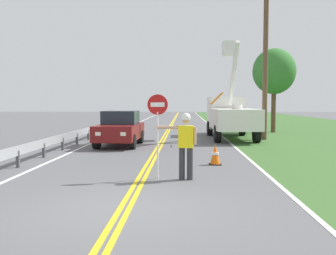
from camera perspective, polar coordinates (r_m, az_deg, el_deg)
The scene contains 14 objects.
ground_plane at distance 7.84m, azimuth -6.43°, elevation -11.85°, with size 160.00×160.00×0.00m, color #5B5B5E.
grass_verge_right at distance 29.46m, azimuth 23.09°, elevation -0.66°, with size 16.00×110.00×0.01m, color #3D662D.
centerline_yellow_left at distance 27.58m, azimuth -0.27°, elevation -0.63°, with size 0.11×110.00×0.01m, color yellow.
centerline_yellow_right at distance 27.57m, azimuth 0.10°, elevation -0.64°, with size 0.11×110.00×0.01m, color yellow.
edge_line_right at distance 27.65m, azimuth 7.39°, elevation -0.65°, with size 0.12×110.00×0.01m, color silver.
edge_line_left at distance 27.96m, azimuth -7.48°, elevation -0.61°, with size 0.12×110.00×0.01m, color silver.
flagger_worker at distance 10.41m, azimuth 2.64°, elevation -2.11°, with size 1.08×0.27×1.83m.
stop_sign_paddle at distance 10.45m, azimuth -1.56°, elevation 1.56°, with size 0.56×0.04×2.33m.
utility_bucket_truck at distance 22.88m, azimuth 9.24°, elevation 1.97°, with size 2.67×6.87×5.69m.
oncoming_sedan_nearest at distance 18.76m, azimuth -7.16°, elevation -0.18°, with size 2.02×4.16×1.70m.
utility_pole_near at distance 22.45m, azimuth 14.34°, elevation 10.14°, with size 1.80×0.28×8.94m.
traffic_cone_lead at distance 13.08m, azimuth 7.05°, elevation -4.07°, with size 0.40×0.40×0.70m.
guardrail_left_shoulder at distance 23.04m, azimuth -11.13°, elevation -0.28°, with size 0.10×32.00×0.71m.
roadside_tree_verge at distance 28.09m, azimuth 15.55°, elevation 8.02°, with size 3.00×3.00×5.90m.
Camera 1 is at (1.17, -7.47, 2.10)m, focal length 40.86 mm.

